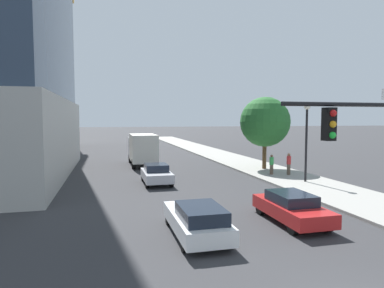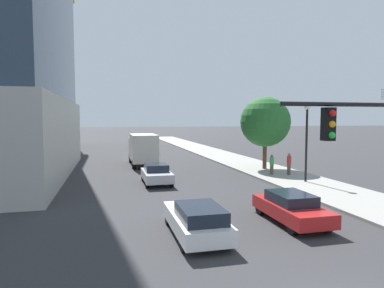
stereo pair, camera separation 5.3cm
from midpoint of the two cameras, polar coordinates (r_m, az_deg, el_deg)
sidewalk at (r=29.36m, az=13.78°, el=-4.81°), size 4.96×120.00×0.15m
construction_building at (r=60.81m, az=-26.96°, el=14.15°), size 14.91×20.26×38.11m
street_lamp at (r=25.32m, az=18.73°, el=2.20°), size 0.44×0.44×5.58m
street_tree at (r=30.99m, az=12.17°, el=3.66°), size 4.47×4.47×6.46m
car_red at (r=15.96m, az=16.36°, el=-10.23°), size 1.84×4.31×1.33m
car_silver at (r=24.31m, az=-6.09°, el=-5.03°), size 1.87×4.05×1.41m
car_white at (r=13.53m, az=0.74°, el=-12.66°), size 1.84×4.57×1.37m
box_truck at (r=33.89m, az=-8.43°, el=-0.66°), size 2.38×6.85×3.15m
pedestrian_red_shirt at (r=28.20m, az=15.98°, el=-3.22°), size 0.34×0.34×1.75m
pedestrian_green_shirt at (r=28.03m, az=13.24°, el=-3.37°), size 0.34×0.34×1.62m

